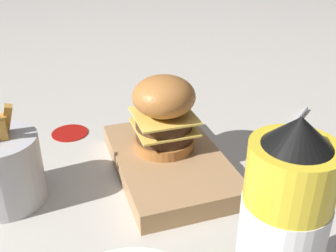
{
  "coord_description": "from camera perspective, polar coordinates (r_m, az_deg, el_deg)",
  "views": [
    {
      "loc": [
        0.51,
        -0.16,
        0.35
      ],
      "look_at": [
        0.02,
        -0.0,
        0.08
      ],
      "focal_mm": 42.0,
      "sensor_mm": 36.0,
      "label": 1
    }
  ],
  "objects": [
    {
      "name": "ground_plane",
      "position": [
        0.64,
        -0.38,
        -5.63
      ],
      "size": [
        6.0,
        6.0,
        0.0
      ],
      "primitive_type": "plane",
      "color": "#B7B2A8"
    },
    {
      "name": "serving_board",
      "position": [
        0.62,
        0.0,
        -5.39
      ],
      "size": [
        0.25,
        0.16,
        0.03
      ],
      "color": "#A37A51",
      "rests_on": "ground_plane"
    },
    {
      "name": "burger",
      "position": [
        0.6,
        -0.76,
        1.91
      ],
      "size": [
        0.1,
        0.1,
        0.12
      ],
      "color": "#AD6B33",
      "rests_on": "serving_board"
    },
    {
      "name": "ketchup_bottle",
      "position": [
        0.39,
        16.27,
        -13.81
      ],
      "size": [
        0.08,
        0.08,
        0.21
      ],
      "color": "yellow",
      "rests_on": "ground_plane"
    },
    {
      "name": "fries_basket",
      "position": [
        0.58,
        -22.79,
        -5.79
      ],
      "size": [
        0.1,
        0.1,
        0.15
      ],
      "color": "#B7B7BC",
      "rests_on": "ground_plane"
    },
    {
      "name": "spoon",
      "position": [
        0.76,
        17.08,
        -0.58
      ],
      "size": [
        0.11,
        0.14,
        0.01
      ],
      "rotation": [
        0.0,
        0.0,
        5.38
      ],
      "color": "silver",
      "rests_on": "ground_plane"
    },
    {
      "name": "ketchup_puddle",
      "position": [
        0.75,
        -14.07,
        -0.92
      ],
      "size": [
        0.07,
        0.07,
        0.0
      ],
      "color": "#9E140F",
      "rests_on": "ground_plane"
    }
  ]
}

